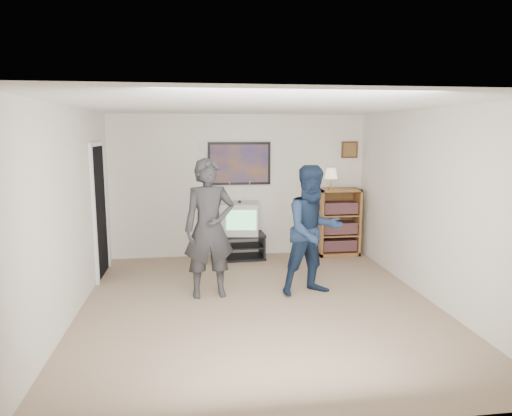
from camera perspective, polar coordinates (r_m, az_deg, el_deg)
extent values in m
cube|color=#785F4C|center=(5.97, 0.44, -12.11)|extent=(4.50, 5.00, 0.01)
cube|color=white|center=(5.56, 0.47, 12.62)|extent=(4.50, 5.00, 0.01)
cube|color=silver|center=(8.09, -2.09, 2.75)|extent=(4.50, 0.01, 2.50)
cube|color=silver|center=(5.76, -22.30, -0.69)|extent=(0.01, 5.00, 2.50)
cube|color=silver|center=(6.35, 20.98, 0.28)|extent=(0.01, 5.00, 2.50)
cube|color=black|center=(7.96, -2.20, -3.37)|extent=(0.92, 0.54, 0.04)
cube|color=black|center=(8.06, -2.18, -6.20)|extent=(0.92, 0.54, 0.04)
cube|color=black|center=(7.98, -5.19, -4.87)|extent=(0.06, 0.48, 0.45)
cube|color=black|center=(8.05, 0.78, -4.69)|extent=(0.06, 0.48, 0.45)
imported|color=#29292B|center=(6.09, -5.86, -2.56)|extent=(0.72, 0.51, 1.86)
imported|color=#17263F|center=(6.20, 7.16, -2.82)|extent=(0.99, 0.84, 1.77)
cube|color=white|center=(6.24, -5.67, -0.60)|extent=(0.05, 0.12, 0.03)
cube|color=white|center=(6.42, 6.99, -1.59)|extent=(0.07, 0.13, 0.04)
cube|color=black|center=(8.02, -2.09, 5.57)|extent=(1.10, 0.03, 0.75)
cube|color=white|center=(7.98, -6.08, 7.66)|extent=(0.28, 0.02, 0.14)
cube|color=#4C2D18|center=(8.45, 11.62, 7.15)|extent=(0.30, 0.03, 0.30)
cube|color=black|center=(7.33, -19.00, -0.43)|extent=(0.03, 0.85, 2.00)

